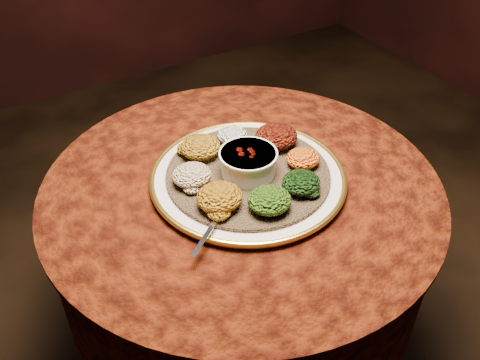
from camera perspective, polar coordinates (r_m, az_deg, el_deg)
table at (r=1.40m, az=0.16°, el=-6.10°), size 0.96×0.96×0.73m
platter at (r=1.28m, az=0.85°, el=0.27°), size 0.59×0.59×0.02m
injera at (r=1.27m, az=0.86°, el=0.65°), size 0.46×0.46×0.01m
stew_bowl at (r=1.25m, az=0.88°, el=2.03°), size 0.14×0.14×0.06m
spoon at (r=1.14m, az=-2.38°, el=-3.99°), size 0.13×0.10×0.01m
portion_ayib at (r=1.36m, az=-0.84°, el=4.80°), size 0.08×0.07×0.04m
portion_kitfo at (r=1.35m, az=3.89°, el=4.70°), size 0.11×0.10×0.05m
portion_tikil at (r=1.29m, az=6.73°, el=2.32°), size 0.08×0.08×0.04m
portion_gomen at (r=1.21m, az=6.53°, el=-0.26°), size 0.09×0.08×0.04m
portion_mixveg at (r=1.16m, az=3.15°, el=-2.16°), size 0.10×0.09×0.05m
portion_kik at (r=1.16m, az=-2.20°, el=-1.84°), size 0.10×0.10×0.05m
portion_timatim at (r=1.23m, az=-5.15°, el=0.52°), size 0.09×0.09×0.04m
portion_shiro at (r=1.31m, az=-4.23°, el=3.53°), size 0.10×0.09×0.05m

